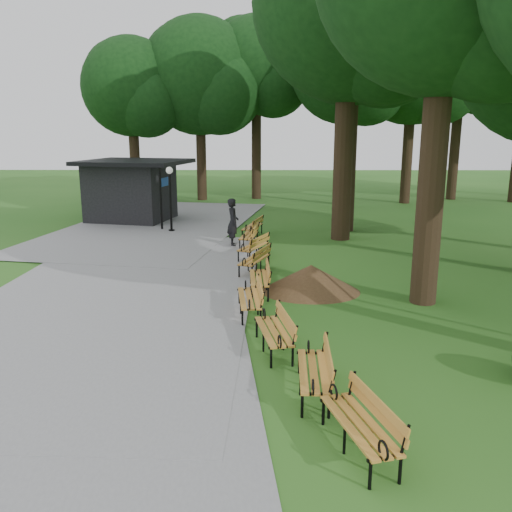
{
  "coord_description": "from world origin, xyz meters",
  "views": [
    {
      "loc": [
        0.2,
        -11.84,
        4.65
      ],
      "look_at": [
        0.09,
        2.99,
        1.1
      ],
      "focal_mm": 37.47,
      "sensor_mm": 36.0,
      "label": 1
    }
  ],
  "objects_px": {
    "lamp_post": "(170,185)",
    "bench_4": "(259,278)",
    "dirt_mound": "(311,278)",
    "bench_3": "(249,299)",
    "kiosk": "(131,191)",
    "bench_2": "(274,332)",
    "lawn_tree_2": "(349,4)",
    "bench_8": "(252,227)",
    "person": "(233,222)",
    "bench_1": "(313,371)",
    "lawn_tree_4": "(353,16)",
    "bench_6": "(253,247)",
    "bench_0": "(359,425)",
    "bench_5": "(254,260)",
    "bench_7": "(249,235)"
  },
  "relations": [
    {
      "from": "bench_2",
      "to": "bench_3",
      "type": "height_order",
      "value": "same"
    },
    {
      "from": "bench_2",
      "to": "lawn_tree_4",
      "type": "xyz_separation_m",
      "value": [
        3.69,
        13.93,
        8.88
      ]
    },
    {
      "from": "dirt_mound",
      "to": "bench_0",
      "type": "relative_size",
      "value": 1.27
    },
    {
      "from": "kiosk",
      "to": "bench_2",
      "type": "bearing_deg",
      "value": -54.41
    },
    {
      "from": "bench_8",
      "to": "lawn_tree_4",
      "type": "xyz_separation_m",
      "value": [
        4.32,
        1.52,
        8.88
      ]
    },
    {
      "from": "lamp_post",
      "to": "bench_4",
      "type": "relative_size",
      "value": 1.56
    },
    {
      "from": "person",
      "to": "bench_1",
      "type": "distance_m",
      "value": 12.64
    },
    {
      "from": "bench_8",
      "to": "person",
      "type": "bearing_deg",
      "value": -7.75
    },
    {
      "from": "kiosk",
      "to": "bench_5",
      "type": "height_order",
      "value": "kiosk"
    },
    {
      "from": "dirt_mound",
      "to": "lawn_tree_4",
      "type": "height_order",
      "value": "lawn_tree_4"
    },
    {
      "from": "bench_3",
      "to": "bench_0",
      "type": "bearing_deg",
      "value": 11.41
    },
    {
      "from": "dirt_mound",
      "to": "lawn_tree_2",
      "type": "relative_size",
      "value": 0.18
    },
    {
      "from": "bench_0",
      "to": "bench_1",
      "type": "distance_m",
      "value": 1.83
    },
    {
      "from": "bench_6",
      "to": "bench_8",
      "type": "relative_size",
      "value": 1.0
    },
    {
      "from": "kiosk",
      "to": "bench_4",
      "type": "relative_size",
      "value": 2.61
    },
    {
      "from": "dirt_mound",
      "to": "bench_8",
      "type": "relative_size",
      "value": 1.27
    },
    {
      "from": "lamp_post",
      "to": "bench_6",
      "type": "relative_size",
      "value": 1.56
    },
    {
      "from": "bench_0",
      "to": "bench_8",
      "type": "relative_size",
      "value": 1.0
    },
    {
      "from": "kiosk",
      "to": "bench_0",
      "type": "height_order",
      "value": "kiosk"
    },
    {
      "from": "lamp_post",
      "to": "bench_5",
      "type": "distance_m",
      "value": 8.31
    },
    {
      "from": "lawn_tree_4",
      "to": "bench_4",
      "type": "bearing_deg",
      "value": -112.29
    },
    {
      "from": "bench_7",
      "to": "bench_8",
      "type": "height_order",
      "value": "same"
    },
    {
      "from": "lawn_tree_4",
      "to": "bench_6",
      "type": "bearing_deg",
      "value": -127.31
    },
    {
      "from": "bench_3",
      "to": "lawn_tree_2",
      "type": "relative_size",
      "value": 0.14
    },
    {
      "from": "bench_6",
      "to": "lawn_tree_4",
      "type": "height_order",
      "value": "lawn_tree_4"
    },
    {
      "from": "bench_2",
      "to": "lawn_tree_4",
      "type": "relative_size",
      "value": 0.14
    },
    {
      "from": "kiosk",
      "to": "bench_2",
      "type": "distance_m",
      "value": 18.05
    },
    {
      "from": "bench_0",
      "to": "lawn_tree_4",
      "type": "height_order",
      "value": "lawn_tree_4"
    },
    {
      "from": "kiosk",
      "to": "lamp_post",
      "type": "height_order",
      "value": "kiosk"
    },
    {
      "from": "lamp_post",
      "to": "dirt_mound",
      "type": "distance_m",
      "value": 10.93
    },
    {
      "from": "lawn_tree_2",
      "to": "bench_3",
      "type": "bearing_deg",
      "value": -111.11
    },
    {
      "from": "bench_4",
      "to": "dirt_mound",
      "type": "bearing_deg",
      "value": 93.26
    },
    {
      "from": "bench_7",
      "to": "lawn_tree_2",
      "type": "relative_size",
      "value": 0.14
    },
    {
      "from": "bench_4",
      "to": "lawn_tree_2",
      "type": "bearing_deg",
      "value": 153.6
    },
    {
      "from": "bench_0",
      "to": "bench_3",
      "type": "xyz_separation_m",
      "value": [
        -1.72,
        5.93,
        0.0
      ]
    },
    {
      "from": "bench_0",
      "to": "bench_7",
      "type": "height_order",
      "value": "same"
    },
    {
      "from": "bench_3",
      "to": "bench_5",
      "type": "relative_size",
      "value": 1.0
    },
    {
      "from": "bench_7",
      "to": "bench_8",
      "type": "distance_m",
      "value": 1.95
    },
    {
      "from": "dirt_mound",
      "to": "lawn_tree_4",
      "type": "relative_size",
      "value": 0.18
    },
    {
      "from": "bench_0",
      "to": "bench_8",
      "type": "height_order",
      "value": "same"
    },
    {
      "from": "bench_4",
      "to": "bench_7",
      "type": "xyz_separation_m",
      "value": [
        -0.42,
        6.31,
        0.0
      ]
    },
    {
      "from": "bench_3",
      "to": "lawn_tree_2",
      "type": "xyz_separation_m",
      "value": [
        3.73,
        9.67,
        8.95
      ]
    },
    {
      "from": "person",
      "to": "lamp_post",
      "type": "relative_size",
      "value": 0.65
    },
    {
      "from": "bench_4",
      "to": "bench_8",
      "type": "relative_size",
      "value": 1.0
    },
    {
      "from": "bench_6",
      "to": "bench_8",
      "type": "bearing_deg",
      "value": -155.8
    },
    {
      "from": "person",
      "to": "bench_2",
      "type": "bearing_deg",
      "value": 177.62
    },
    {
      "from": "dirt_mound",
      "to": "bench_3",
      "type": "bearing_deg",
      "value": -130.71
    },
    {
      "from": "bench_0",
      "to": "bench_4",
      "type": "bearing_deg",
      "value": 175.32
    },
    {
      "from": "bench_3",
      "to": "bench_1",
      "type": "bearing_deg",
      "value": 11.57
    },
    {
      "from": "bench_4",
      "to": "bench_6",
      "type": "xyz_separation_m",
      "value": [
        -0.22,
        4.23,
        0.0
      ]
    }
  ]
}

